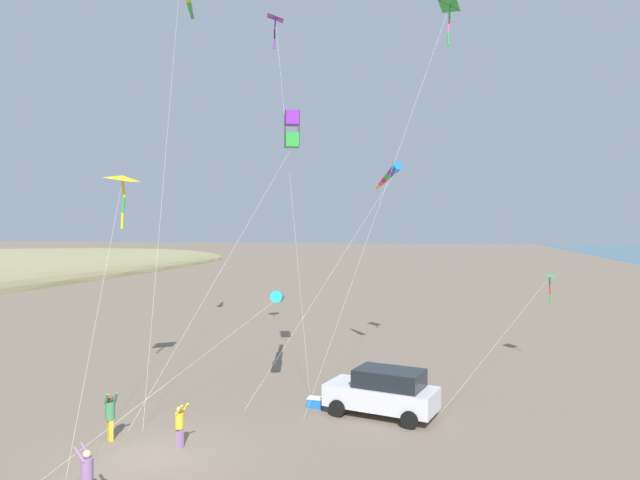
# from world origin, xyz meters

# --- Properties ---
(ground_plane) EXTENTS (600.00, 600.00, 0.00)m
(ground_plane) POSITION_xyz_m (0.00, 0.00, 0.00)
(ground_plane) COLOR #756654
(parked_car) EXTENTS (4.59, 2.77, 1.85)m
(parked_car) POSITION_xyz_m (-6.55, -5.75, 0.95)
(parked_car) COLOR silver
(parked_car) RESTS_ON ground_plane
(cooler_box) EXTENTS (0.62, 0.42, 0.42)m
(cooler_box) POSITION_xyz_m (-3.70, -6.03, 0.21)
(cooler_box) COLOR blue
(cooler_box) RESTS_ON ground_plane
(person_adult_flyer) EXTENTS (0.61, 0.59, 1.71)m
(person_adult_flyer) POSITION_xyz_m (2.22, -0.76, 0.93)
(person_adult_flyer) COLOR gold
(person_adult_flyer) RESTS_ON ground_plane
(person_child_green_jacket) EXTENTS (0.49, 0.39, 1.61)m
(person_child_green_jacket) POSITION_xyz_m (-0.03, 3.33, 0.88)
(person_child_green_jacket) COLOR #232328
(person_child_green_jacket) RESTS_ON ground_plane
(person_child_grey_jacket) EXTENTS (0.52, 0.44, 1.50)m
(person_child_grey_jacket) POSITION_xyz_m (-0.43, -0.82, 0.82)
(person_child_grey_jacket) COLOR #8E6B9E
(person_child_grey_jacket) RESTS_ON ground_plane
(kite_delta_long_streamer_right) EXTENTS (5.88, 6.31, 17.74)m
(kite_delta_long_streamer_right) POSITION_xyz_m (-8.89, -10.02, 17.36)
(kite_delta_long_streamer_right) COLOR green
(kite_delta_long_streamer_right) RESTS_ON ground_plane
(kite_windsock_striped_overhead) EXTENTS (4.13, 16.97, 4.66)m
(kite_windsock_striped_overhead) POSITION_xyz_m (-0.95, -9.36, 4.08)
(kite_windsock_striped_overhead) COLOR #1EB7C6
(kite_windsock_striped_overhead) RESTS_ON ground_plane
(kite_windsock_rainbow_low_near) EXTENTS (5.55, 9.88, 10.75)m
(kite_windsock_rainbow_low_near) POSITION_xyz_m (-5.78, -13.10, 10.22)
(kite_windsock_rainbow_low_near) COLOR blue
(kite_windsock_rainbow_low_near) RESTS_ON ground_plane
(kite_box_teal_far_right) EXTENTS (4.18, 8.18, 12.94)m
(kite_box_teal_far_right) POSITION_xyz_m (-1.62, -9.37, 12.08)
(kite_box_teal_far_right) COLOR purple
(kite_box_teal_far_right) RESTS_ON ground_plane
(kite_delta_yellow_midlevel) EXTENTS (5.56, 10.71, 9.88)m
(kite_delta_yellow_midlevel) POSITION_xyz_m (5.47, -6.26, 9.57)
(kite_delta_yellow_midlevel) COLOR yellow
(kite_delta_yellow_midlevel) RESTS_ON ground_plane
(kite_delta_orange_high_right) EXTENTS (3.59, 4.88, 18.72)m
(kite_delta_orange_high_right) POSITION_xyz_m (0.12, -12.02, 18.40)
(kite_delta_orange_high_right) COLOR purple
(kite_delta_orange_high_right) RESTS_ON ground_plane
(kite_delta_green_low_center) EXTENTS (5.74, 10.31, 4.96)m
(kite_delta_green_low_center) POSITION_xyz_m (-13.99, -16.31, 4.76)
(kite_delta_green_low_center) COLOR green
(kite_delta_green_low_center) RESTS_ON ground_plane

